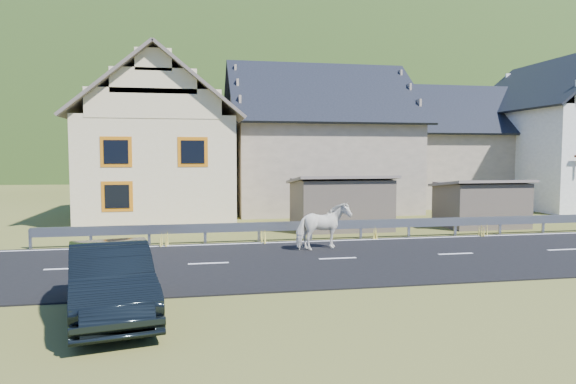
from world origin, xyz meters
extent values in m
plane|color=#414414|center=(0.00, 0.00, 0.00)|extent=(160.00, 160.00, 0.00)
cube|color=black|center=(0.00, 0.00, 0.02)|extent=(60.00, 7.00, 0.04)
cube|color=silver|center=(0.00, 0.00, 0.04)|extent=(60.00, 6.60, 0.01)
cube|color=#93969B|center=(0.00, 3.68, 0.58)|extent=(28.00, 0.08, 0.34)
cube|color=#93969B|center=(-14.00, 3.70, 0.35)|extent=(0.10, 0.06, 0.70)
cube|color=#93969B|center=(-12.00, 3.70, 0.35)|extent=(0.10, 0.06, 0.70)
cube|color=#93969B|center=(-10.00, 3.70, 0.35)|extent=(0.10, 0.06, 0.70)
cube|color=#93969B|center=(-8.00, 3.70, 0.35)|extent=(0.10, 0.06, 0.70)
cube|color=#93969B|center=(-6.00, 3.70, 0.35)|extent=(0.10, 0.06, 0.70)
cube|color=#93969B|center=(-4.00, 3.70, 0.35)|extent=(0.10, 0.06, 0.70)
cube|color=#93969B|center=(-2.00, 3.70, 0.35)|extent=(0.10, 0.06, 0.70)
cube|color=#93969B|center=(0.00, 3.70, 0.35)|extent=(0.10, 0.06, 0.70)
cube|color=#93969B|center=(2.00, 3.70, 0.35)|extent=(0.10, 0.06, 0.70)
cube|color=#93969B|center=(4.00, 3.70, 0.35)|extent=(0.10, 0.06, 0.70)
cube|color=#93969B|center=(6.00, 3.70, 0.35)|extent=(0.10, 0.06, 0.70)
cube|color=brown|center=(-2.00, 6.50, 1.10)|extent=(4.30, 3.30, 2.40)
cube|color=brown|center=(4.50, 6.00, 1.00)|extent=(3.80, 2.90, 2.20)
cube|color=beige|center=(-10.00, 12.00, 2.50)|extent=(7.00, 9.00, 5.00)
cube|color=#C56D0F|center=(-11.60, 7.50, 3.40)|extent=(1.30, 0.12, 1.30)
cube|color=#C56D0F|center=(-8.40, 7.50, 3.40)|extent=(1.30, 0.12, 1.30)
cube|color=#C56D0F|center=(-11.60, 7.50, 1.50)|extent=(1.30, 0.12, 1.30)
cube|color=tan|center=(-12.00, 13.50, 6.56)|extent=(0.70, 0.70, 2.40)
cube|color=tan|center=(-1.00, 15.00, 2.50)|extent=(10.00, 9.00, 5.00)
cube|color=tan|center=(9.00, 17.00, 2.30)|extent=(9.00, 8.00, 4.60)
cube|color=white|center=(15.00, 14.00, 3.00)|extent=(8.00, 10.00, 6.00)
ellipsoid|color=#17320C|center=(5.00, 180.00, -20.00)|extent=(440.00, 280.00, 260.00)
imported|color=silver|center=(-4.07, 1.59, 0.84)|extent=(1.39, 2.06, 1.59)
imported|color=black|center=(-10.10, -4.53, 0.73)|extent=(2.41, 4.66, 1.46)
camera|label=1|loc=(-8.45, -15.28, 3.28)|focal=32.00mm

